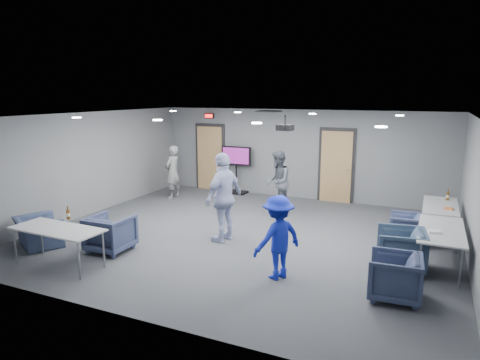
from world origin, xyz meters
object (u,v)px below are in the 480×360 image
at_px(person_a, 173,172).
at_px(chair_front_b, 38,232).
at_px(table_right_b, 441,231).
at_px(table_front_left, 57,231).
at_px(tv_stand, 236,167).
at_px(chair_front_a, 110,233).
at_px(person_b, 278,182).
at_px(chair_right_c, 395,277).
at_px(person_c, 224,197).
at_px(chair_right_b, 401,249).
at_px(projector, 285,127).
at_px(table_right_a, 440,207).
at_px(chair_right_a, 406,228).
at_px(bottle_right, 448,196).
at_px(person_d, 278,237).
at_px(bottle_front, 68,214).

height_order(person_a, chair_front_b, person_a).
bearing_deg(table_right_b, table_front_left, 113.85).
height_order(person_a, tv_stand, person_a).
bearing_deg(table_front_left, chair_front_a, 71.80).
height_order(person_b, chair_front_b, person_b).
distance_m(chair_right_c, tv_stand, 7.69).
relative_size(chair_right_c, tv_stand, 0.52).
distance_m(chair_right_c, chair_front_b, 7.08).
relative_size(person_c, chair_right_c, 2.45).
distance_m(chair_right_b, table_front_left, 6.32).
distance_m(tv_stand, projector, 4.09).
relative_size(table_right_a, projector, 4.63).
bearing_deg(chair_right_c, chair_right_a, 176.49).
bearing_deg(bottle_right, chair_front_a, -145.51).
relative_size(chair_front_b, table_front_left, 0.53).
distance_m(person_c, person_d, 2.20).
distance_m(chair_front_a, table_right_b, 6.40).
bearing_deg(bottle_right, chair_right_c, -100.94).
relative_size(table_front_left, projector, 4.86).
bearing_deg(projector, chair_front_a, -126.30).
relative_size(person_d, bottle_front, 5.38).
relative_size(person_b, chair_right_b, 1.99).
bearing_deg(table_right_b, projector, 72.51).
distance_m(chair_right_a, table_right_a, 1.05).
height_order(chair_right_b, chair_right_c, chair_right_b).
relative_size(chair_front_a, tv_stand, 0.54).
xyz_separation_m(bottle_front, tv_stand, (0.78, 6.23, 0.03)).
bearing_deg(table_right_a, person_b, 84.47).
bearing_deg(chair_right_c, bottle_right, 165.55).
height_order(table_right_b, bottle_front, bottle_front).
bearing_deg(person_d, chair_right_b, 155.58).
relative_size(person_c, chair_right_b, 2.30).
bearing_deg(tv_stand, chair_right_b, -39.18).
relative_size(chair_right_c, bottle_right, 3.00).
distance_m(chair_front_b, projector, 5.83).
bearing_deg(chair_front_a, chair_right_c, -179.83).
relative_size(chair_front_a, chair_front_b, 0.87).
distance_m(table_right_b, projector, 3.96).
distance_m(chair_right_b, table_right_a, 2.44).
xyz_separation_m(person_c, bottle_right, (4.44, 2.77, -0.15)).
bearing_deg(bottle_front, chair_front_b, 175.02).
relative_size(chair_right_a, tv_stand, 0.46).
distance_m(person_c, tv_stand, 4.53).
bearing_deg(person_c, bottle_front, -38.80).
height_order(person_c, tv_stand, person_c).
distance_m(person_b, person_c, 2.64).
distance_m(table_front_left, bottle_right, 8.49).
relative_size(person_c, chair_front_a, 2.35).
xyz_separation_m(person_d, bottle_front, (-4.14, -0.66, 0.09)).
xyz_separation_m(chair_front_b, bottle_right, (7.85, 4.71, 0.52)).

